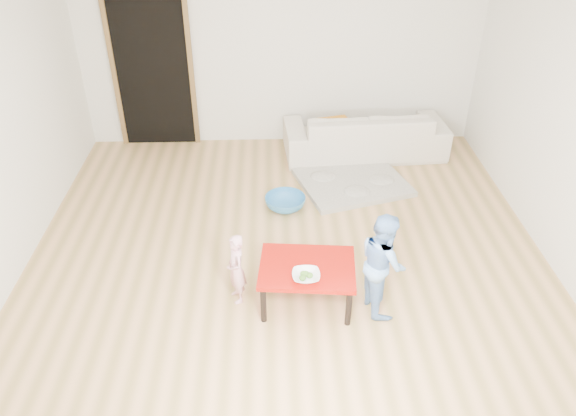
{
  "coord_description": "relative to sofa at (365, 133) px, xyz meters",
  "views": [
    {
      "loc": [
        -0.14,
        -4.38,
        3.39
      ],
      "look_at": [
        0.0,
        -0.2,
        0.65
      ],
      "focal_mm": 35.0,
      "sensor_mm": 36.0,
      "label": 1
    }
  ],
  "objects": [
    {
      "name": "broccoli",
      "position": [
        -0.93,
        -2.93,
        0.13
      ],
      "size": [
        0.12,
        0.12,
        0.06
      ],
      "primitive_type": null,
      "color": "#2D5919",
      "rests_on": "red_table"
    },
    {
      "name": "floor",
      "position": [
        -1.05,
        -2.05,
        -0.29
      ],
      "size": [
        5.0,
        5.0,
        0.01
      ],
      "primitive_type": "cube",
      "color": "#9F8044",
      "rests_on": "ground"
    },
    {
      "name": "sofa",
      "position": [
        0.0,
        0.0,
        0.0
      ],
      "size": [
        2.06,
        0.92,
        0.59
      ],
      "primitive_type": "imported",
      "rotation": [
        0.0,
        0.0,
        3.21
      ],
      "color": "beige",
      "rests_on": "floor"
    },
    {
      "name": "blanket",
      "position": [
        -0.24,
        -0.78,
        -0.27
      ],
      "size": [
        1.41,
        1.28,
        0.06
      ],
      "primitive_type": null,
      "rotation": [
        0.0,
        0.0,
        0.29
      ],
      "color": "beige",
      "rests_on": "floor"
    },
    {
      "name": "back_wall",
      "position": [
        -1.05,
        0.45,
        1.01
      ],
      "size": [
        5.0,
        0.02,
        2.6
      ],
      "primitive_type": "cube",
      "color": "white",
      "rests_on": "floor"
    },
    {
      "name": "bowl",
      "position": [
        -0.93,
        -2.93,
        0.13
      ],
      "size": [
        0.23,
        0.23,
        0.06
      ],
      "primitive_type": "imported",
      "color": "white",
      "rests_on": "red_table"
    },
    {
      "name": "child_pink",
      "position": [
        -1.51,
        -2.7,
        0.04
      ],
      "size": [
        0.23,
        0.28,
        0.67
      ],
      "primitive_type": "imported",
      "rotation": [
        0.0,
        0.0,
        -1.22
      ],
      "color": "#DB647D",
      "rests_on": "floor"
    },
    {
      "name": "basin",
      "position": [
        -1.05,
        -1.26,
        -0.22
      ],
      "size": [
        0.45,
        0.45,
        0.14
      ],
      "primitive_type": "imported",
      "color": "teal",
      "rests_on": "floor"
    },
    {
      "name": "right_wall",
      "position": [
        1.45,
        -2.05,
        1.01
      ],
      "size": [
        0.02,
        5.0,
        2.6
      ],
      "primitive_type": "cube",
      "color": "white",
      "rests_on": "floor"
    },
    {
      "name": "child_blue",
      "position": [
        -0.29,
        -2.83,
        0.18
      ],
      "size": [
        0.44,
        0.52,
        0.94
      ],
      "primitive_type": "imported",
      "rotation": [
        0.0,
        0.0,
        1.76
      ],
      "color": "#6190E1",
      "rests_on": "floor"
    },
    {
      "name": "cushion",
      "position": [
        -0.43,
        -0.17,
        0.15
      ],
      "size": [
        0.55,
        0.51,
        0.12
      ],
      "primitive_type": "cube",
      "rotation": [
        0.0,
        0.0,
        0.25
      ],
      "color": "orange",
      "rests_on": "sofa"
    },
    {
      "name": "red_table",
      "position": [
        -0.91,
        -2.76,
        -0.09
      ],
      "size": [
        0.85,
        0.67,
        0.4
      ],
      "primitive_type": null,
      "rotation": [
        0.0,
        0.0,
        -0.09
      ],
      "color": "#990F08",
      "rests_on": "floor"
    },
    {
      "name": "doorway",
      "position": [
        -2.65,
        0.43,
        0.73
      ],
      "size": [
        1.02,
        0.08,
        2.11
      ],
      "primitive_type": null,
      "color": "brown",
      "rests_on": "back_wall"
    }
  ]
}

